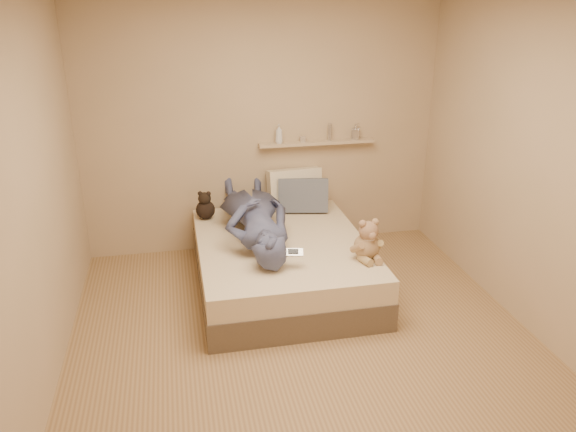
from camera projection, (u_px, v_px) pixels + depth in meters
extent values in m
plane|color=#98794E|center=(305.00, 342.00, 4.36)|extent=(3.80, 3.80, 0.00)
plane|color=tan|center=(262.00, 124.00, 5.60)|extent=(3.60, 0.00, 3.60)
plane|color=tan|center=(424.00, 335.00, 2.15)|extent=(3.60, 0.00, 3.60)
plane|color=tan|center=(30.00, 201.00, 3.53)|extent=(0.00, 3.80, 3.80)
plane|color=tan|center=(540.00, 167.00, 4.22)|extent=(0.00, 3.80, 3.80)
cube|color=brown|center=(282.00, 273.00, 5.16)|extent=(1.50, 1.90, 0.25)
cube|color=beige|center=(282.00, 251.00, 5.07)|extent=(1.48, 1.88, 0.20)
cube|color=#B9BBC0|center=(293.00, 252.00, 4.49)|extent=(0.17, 0.10, 0.05)
cube|color=black|center=(293.00, 251.00, 4.48)|extent=(0.09, 0.05, 0.03)
sphere|color=#9A8154|center=(367.00, 246.00, 4.67)|extent=(0.22, 0.22, 0.22)
sphere|color=#936D50|center=(369.00, 231.00, 4.60)|extent=(0.16, 0.16, 0.16)
sphere|color=tan|center=(363.00, 224.00, 4.55)|extent=(0.06, 0.06, 0.06)
sphere|color=tan|center=(375.00, 222.00, 4.59)|extent=(0.06, 0.06, 0.06)
sphere|color=#8E684E|center=(372.00, 236.00, 4.54)|extent=(0.07, 0.07, 0.07)
cylinder|color=#977550|center=(357.00, 248.00, 4.61)|extent=(0.11, 0.15, 0.12)
cylinder|color=#A28856|center=(379.00, 245.00, 4.67)|extent=(0.09, 0.15, 0.12)
cylinder|color=#A28556|center=(365.00, 260.00, 4.60)|extent=(0.11, 0.16, 0.07)
cylinder|color=#9D7B54|center=(377.00, 258.00, 4.63)|extent=(0.08, 0.15, 0.07)
cylinder|color=beige|center=(368.00, 238.00, 4.62)|extent=(0.13, 0.13, 0.02)
sphere|color=black|center=(205.00, 210.00, 5.50)|extent=(0.19, 0.19, 0.19)
sphere|color=black|center=(205.00, 199.00, 5.45)|extent=(0.13, 0.13, 0.13)
sphere|color=black|center=(200.00, 193.00, 5.43)|extent=(0.05, 0.05, 0.05)
sphere|color=black|center=(209.00, 194.00, 5.43)|extent=(0.05, 0.05, 0.05)
cube|color=beige|center=(295.00, 188.00, 5.77)|extent=(0.57, 0.28, 0.42)
cube|color=slate|center=(303.00, 195.00, 5.67)|extent=(0.53, 0.31, 0.36)
imported|color=#464C6F|center=(254.00, 216.00, 5.08)|extent=(0.62, 1.65, 0.39)
cube|color=tan|center=(317.00, 143.00, 5.73)|extent=(1.20, 0.12, 0.03)
imported|color=silver|center=(279.00, 134.00, 5.61)|extent=(0.10, 0.10, 0.19)
cylinder|color=#B9AC9F|center=(303.00, 139.00, 5.68)|extent=(0.06, 0.06, 0.06)
cylinder|color=silver|center=(330.00, 132.00, 5.71)|extent=(0.04, 0.04, 0.18)
imported|color=silver|center=(356.00, 131.00, 5.77)|extent=(0.10, 0.10, 0.16)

